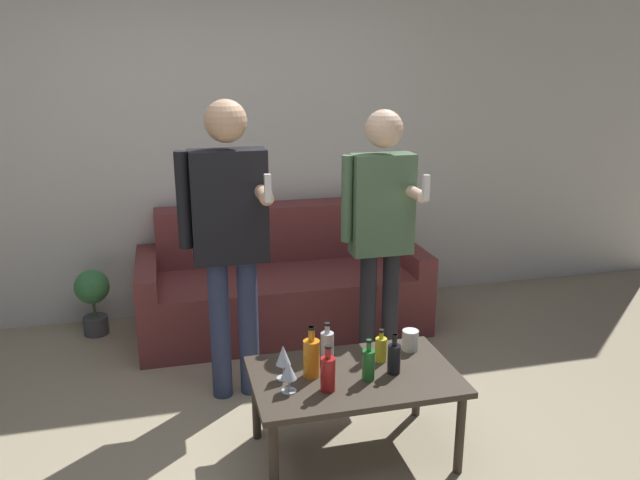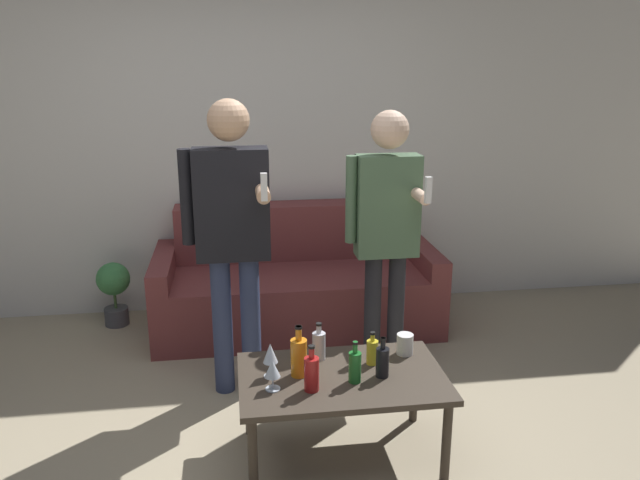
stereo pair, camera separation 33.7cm
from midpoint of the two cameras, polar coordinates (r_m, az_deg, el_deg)
ground_plane at (r=3.21m, az=-2.83°, el=-19.98°), size 16.00×16.00×0.00m
wall_back at (r=4.71m, az=-5.55°, el=9.58°), size 8.00×0.06×2.70m
couch at (r=4.57m, az=-0.10°, el=-4.08°), size 2.01×0.87×0.85m
coffee_table at (r=3.07m, az=5.26°, el=-13.07°), size 0.98×0.61×0.45m
bottle_orange at (r=2.96m, az=6.54°, el=-11.45°), size 0.06×0.06×0.20m
bottle_green at (r=3.15m, az=3.00°, el=-9.60°), size 0.07×0.07×0.19m
bottle_dark at (r=2.99m, az=1.33°, el=-10.65°), size 0.08×0.08×0.25m
bottle_yellow at (r=3.13m, az=7.93°, el=-10.11°), size 0.06×0.06×0.17m
bottle_red at (r=2.87m, az=2.66°, el=-12.11°), size 0.07×0.07×0.22m
bottle_clear at (r=3.02m, az=8.99°, el=-10.96°), size 0.06×0.06×0.20m
wine_glass_near at (r=2.96m, az=-1.28°, el=-10.46°), size 0.07×0.07×0.17m
wine_glass_far at (r=2.87m, az=-0.96°, el=-11.84°), size 0.07×0.07×0.15m
cup_on_table at (r=3.26m, az=10.76°, el=-9.40°), size 0.08×0.08×0.11m
person_standing_left at (r=3.44m, az=-5.33°, el=1.29°), size 0.48×0.43×1.70m
person_standing_right at (r=3.63m, az=8.73°, el=1.49°), size 0.43×0.41×1.62m
potted_plant at (r=4.73m, az=-16.42°, el=-4.19°), size 0.24×0.24×0.48m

